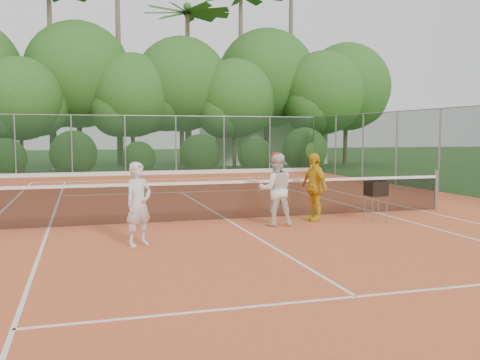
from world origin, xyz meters
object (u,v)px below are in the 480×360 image
at_px(player_center_grp, 276,189).
at_px(player_yellow, 314,187).
at_px(player_white, 139,204).
at_px(ball_hopper, 376,189).

xyz_separation_m(player_center_grp, player_yellow, (1.12, 0.38, -0.01)).
height_order(player_center_grp, player_yellow, player_center_grp).
distance_m(player_white, player_center_grp, 3.50).
height_order(player_white, player_center_grp, player_center_grp).
relative_size(player_white, player_center_grp, 0.93).
relative_size(player_white, ball_hopper, 1.63).
xyz_separation_m(player_yellow, ball_hopper, (1.40, -0.48, -0.05)).
bearing_deg(player_white, ball_hopper, -21.71).
distance_m(player_center_grp, player_yellow, 1.19).
height_order(player_yellow, ball_hopper, player_yellow).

